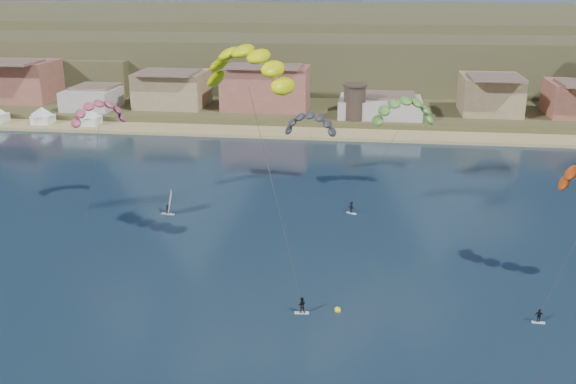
{
  "coord_description": "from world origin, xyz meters",
  "views": [
    {
      "loc": [
        10.32,
        -45.05,
        35.34
      ],
      "look_at": [
        0.0,
        32.0,
        10.0
      ],
      "focal_mm": 41.89,
      "sensor_mm": 36.0,
      "label": 1
    }
  ],
  "objects_px": {
    "windsurfer": "(168,207)",
    "kitesurfer_green": "(404,107)",
    "watchtower": "(355,102)",
    "kitesurfer_yellow": "(248,61)",
    "buoy": "(338,310)"
  },
  "relations": [
    {
      "from": "windsurfer",
      "to": "kitesurfer_green",
      "type": "bearing_deg",
      "value": 23.23
    },
    {
      "from": "watchtower",
      "to": "kitesurfer_green",
      "type": "bearing_deg",
      "value": -79.05
    },
    {
      "from": "kitesurfer_yellow",
      "to": "windsurfer",
      "type": "xyz_separation_m",
      "value": [
        -16.0,
        15.96,
        -24.41
      ]
    },
    {
      "from": "windsurfer",
      "to": "buoy",
      "type": "relative_size",
      "value": 4.86
    },
    {
      "from": "windsurfer",
      "to": "kitesurfer_yellow",
      "type": "bearing_deg",
      "value": -44.93
    },
    {
      "from": "kitesurfer_yellow",
      "to": "kitesurfer_green",
      "type": "height_order",
      "value": "kitesurfer_yellow"
    },
    {
      "from": "kitesurfer_green",
      "to": "windsurfer",
      "type": "xyz_separation_m",
      "value": [
        -35.47,
        -15.23,
        -13.51
      ]
    },
    {
      "from": "watchtower",
      "to": "kitesurfer_yellow",
      "type": "distance_m",
      "value": 83.78
    },
    {
      "from": "kitesurfer_green",
      "to": "buoy",
      "type": "bearing_deg",
      "value": -100.1
    },
    {
      "from": "watchtower",
      "to": "windsurfer",
      "type": "distance_m",
      "value": 70.13
    },
    {
      "from": "watchtower",
      "to": "buoy",
      "type": "distance_m",
      "value": 93.03
    },
    {
      "from": "windsurfer",
      "to": "watchtower",
      "type": "bearing_deg",
      "value": 68.31
    },
    {
      "from": "buoy",
      "to": "kitesurfer_yellow",
      "type": "bearing_deg",
      "value": 134.86
    },
    {
      "from": "kitesurfer_yellow",
      "to": "kitesurfer_green",
      "type": "bearing_deg",
      "value": 58.03
    },
    {
      "from": "kitesurfer_yellow",
      "to": "buoy",
      "type": "bearing_deg",
      "value": -45.14
    }
  ]
}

